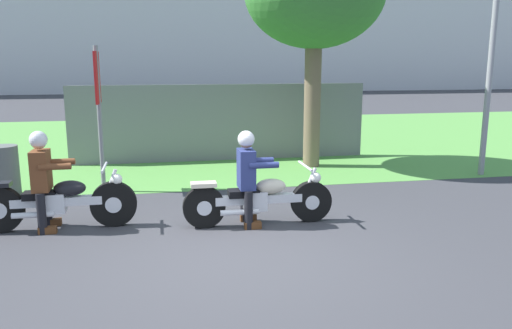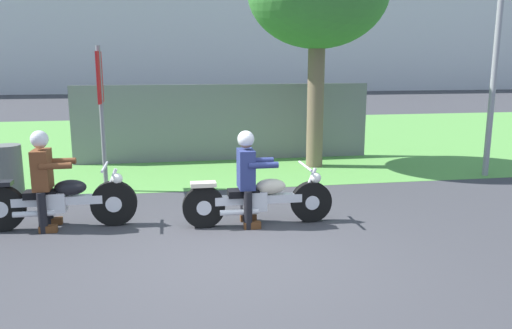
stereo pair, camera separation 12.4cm
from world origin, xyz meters
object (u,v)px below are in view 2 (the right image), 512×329
object	(u,v)px
rider_lead	(247,171)
sign_banner	(101,96)
motorcycle_lead	(259,199)
trash_can	(8,170)
streetlight_pole	(506,1)
motorcycle_follow	(59,201)
rider_follow	(44,172)

from	to	relation	value
rider_lead	sign_banner	bearing A→B (deg)	133.15
motorcycle_lead	trash_can	distance (m)	4.73
streetlight_pole	rider_lead	bearing A→B (deg)	-156.80
trash_can	motorcycle_lead	bearing A→B (deg)	-30.72
motorcycle_lead	sign_banner	distance (m)	3.66
rider_lead	trash_can	xyz separation A→B (m)	(-3.90, 2.41, -0.36)
motorcycle_follow	sign_banner	bearing A→B (deg)	79.00
streetlight_pole	sign_banner	size ratio (longest dim) A/B	2.13
motorcycle_lead	motorcycle_follow	size ratio (longest dim) A/B	1.00
rider_lead	motorcycle_follow	distance (m)	2.70
rider_follow	rider_lead	bearing A→B (deg)	-6.45
motorcycle_lead	rider_lead	distance (m)	0.46
streetlight_pole	trash_can	world-z (taller)	streetlight_pole
sign_banner	streetlight_pole	bearing A→B (deg)	-0.37
motorcycle_lead	sign_banner	size ratio (longest dim) A/B	0.84
trash_can	rider_lead	bearing A→B (deg)	-31.76
rider_lead	trash_can	world-z (taller)	rider_lead
rider_lead	rider_follow	xyz separation A→B (m)	(-2.82, 0.33, 0.02)
motorcycle_lead	trash_can	size ratio (longest dim) A/B	2.45
rider_follow	sign_banner	size ratio (longest dim) A/B	0.54
sign_banner	rider_lead	bearing A→B (deg)	-47.06
streetlight_pole	trash_can	bearing A→B (deg)	179.65
motorcycle_lead	rider_follow	size ratio (longest dim) A/B	1.55
motorcycle_follow	sign_banner	world-z (taller)	sign_banner
motorcycle_follow	sign_banner	distance (m)	2.50
rider_lead	streetlight_pole	bearing A→B (deg)	23.40
motorcycle_follow	rider_follow	size ratio (longest dim) A/B	1.55
streetlight_pole	trash_can	xyz separation A→B (m)	(-9.40, 0.06, -3.03)
rider_lead	sign_banner	size ratio (longest dim) A/B	0.53
motorcycle_lead	streetlight_pole	distance (m)	6.60
motorcycle_lead	rider_follow	bearing A→B (deg)	173.86
motorcycle_lead	motorcycle_follow	distance (m)	2.84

